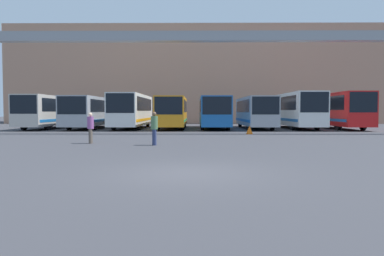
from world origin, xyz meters
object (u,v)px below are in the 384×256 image
bus_slot_5 (255,111)px  pedestrian_mid_right (91,127)px  bus_slot_1 (92,111)px  bus_slot_4 (214,111)px  bus_slot_2 (132,109)px  pedestrian_near_right (154,127)px  bus_slot_0 (49,110)px  bus_slot_6 (295,109)px  bus_slot_7 (338,109)px  bus_slot_3 (172,111)px  traffic_cone (249,130)px

bus_slot_5 → pedestrian_mid_right: 20.09m
bus_slot_1 → bus_slot_4: (11.88, -0.58, -0.02)m
bus_slot_4 → pedestrian_mid_right: bearing=-113.4°
bus_slot_5 → bus_slot_2: bearing=178.5°
pedestrian_mid_right → pedestrian_near_right: bearing=68.8°
bus_slot_0 → bus_slot_4: (15.84, 0.24, -0.07)m
pedestrian_near_right → bus_slot_6: bearing=129.6°
bus_slot_0 → bus_slot_1: bearing=11.6°
bus_slot_6 → bus_slot_7: bearing=-8.6°
bus_slot_1 → bus_slot_4: bearing=-2.8°
bus_slot_4 → pedestrian_near_right: (-3.79, -17.60, -0.84)m
bus_slot_3 → pedestrian_near_right: 17.38m
bus_slot_1 → bus_slot_0: bearing=-168.4°
bus_slot_7 → pedestrian_mid_right: bearing=-138.9°
bus_slot_7 → pedestrian_near_right: bus_slot_7 is taller
bus_slot_4 → bus_slot_7: size_ratio=1.00×
bus_slot_1 → bus_slot_3: size_ratio=1.16×
bus_slot_0 → bus_slot_5: bus_slot_0 is taller
bus_slot_1 → pedestrian_near_right: (8.09, -18.18, -0.85)m
bus_slot_0 → bus_slot_3: 11.88m
bus_slot_0 → bus_slot_5: (19.80, 0.26, -0.07)m
bus_slot_2 → bus_slot_4: bus_slot_2 is taller
bus_slot_2 → bus_slot_3: size_ratio=1.11×
bus_slot_1 → bus_slot_6: 19.80m
bus_slot_2 → pedestrian_near_right: (4.13, -17.94, -0.99)m
pedestrian_mid_right → bus_slot_1: bearing=-170.4°
pedestrian_mid_right → bus_slot_0: bearing=-157.9°
bus_slot_2 → traffic_cone: bearing=-42.0°
bus_slot_3 → traffic_cone: bus_slot_3 is taller
bus_slot_6 → pedestrian_mid_right: size_ratio=7.64×
bus_slot_0 → pedestrian_near_right: bus_slot_0 is taller
bus_slot_4 → pedestrian_near_right: 18.02m
bus_slot_5 → traffic_cone: (-1.78, -8.77, -1.40)m
bus_slot_3 → bus_slot_4: bearing=3.5°
traffic_cone → pedestrian_near_right: bearing=-124.0°
traffic_cone → bus_slot_5: bearing=78.6°
bus_slot_3 → bus_slot_7: size_ratio=0.96×
bus_slot_2 → pedestrian_mid_right: size_ratio=7.32×
bus_slot_2 → pedestrian_mid_right: 17.03m
bus_slot_6 → traffic_cone: bearing=-121.5°
bus_slot_7 → pedestrian_near_right: 23.59m
bus_slot_5 → bus_slot_7: 7.92m
bus_slot_2 → bus_slot_0: bearing=-175.8°
pedestrian_mid_right → traffic_cone: size_ratio=2.52×
bus_slot_2 → bus_slot_7: bearing=-1.0°
pedestrian_near_right → bus_slot_0: bearing=-162.9°
bus_slot_0 → bus_slot_2: (7.92, 0.58, 0.08)m
bus_slot_1 → bus_slot_5: bus_slot_1 is taller
bus_slot_5 → pedestrian_near_right: bus_slot_5 is taller
bus_slot_3 → traffic_cone: size_ratio=16.62×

